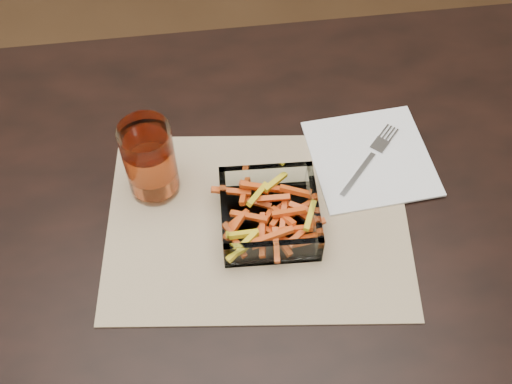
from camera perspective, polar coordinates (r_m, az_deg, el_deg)
dining_table at (r=1.03m, az=-1.21°, el=-6.32°), size 1.60×0.90×0.75m
placemat at (r=0.96m, az=0.16°, el=-2.69°), size 0.48×0.38×0.00m
glass_bowl at (r=0.94m, az=1.19°, el=-2.08°), size 0.15×0.15×0.06m
tumbler at (r=0.96m, az=-9.39°, el=2.63°), size 0.08×0.08×0.14m
napkin at (r=1.04m, az=10.16°, el=2.99°), size 0.20×0.20×0.00m
fork at (r=1.04m, az=10.13°, el=3.03°), size 0.12×0.13×0.00m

